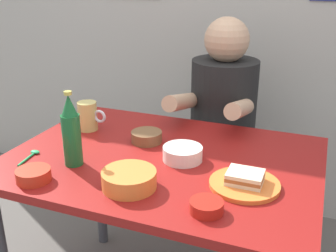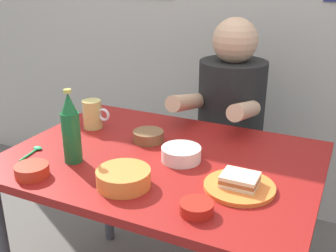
{
  "view_description": "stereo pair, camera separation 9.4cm",
  "coord_description": "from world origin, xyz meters",
  "px_view_note": "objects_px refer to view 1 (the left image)",
  "views": [
    {
      "loc": [
        0.5,
        -1.22,
        1.37
      ],
      "look_at": [
        0.0,
        0.05,
        0.84
      ],
      "focal_mm": 43.31,
      "sensor_mm": 36.0,
      "label": 1
    },
    {
      "loc": [
        0.59,
        -1.18,
        1.37
      ],
      "look_at": [
        0.0,
        0.05,
        0.84
      ],
      "focal_mm": 43.31,
      "sensor_mm": 36.0,
      "label": 2
    }
  ],
  "objects_px": {
    "person_seated": "(223,102)",
    "plate_orange": "(244,184)",
    "stool": "(220,177)",
    "beer_bottle": "(71,132)",
    "sandwich": "(245,177)",
    "sauce_bowl_chili": "(33,174)",
    "dining_table": "(163,179)",
    "beer_mug": "(88,116)"
  },
  "relations": [
    {
      "from": "person_seated",
      "to": "plate_orange",
      "type": "relative_size",
      "value": 3.27
    },
    {
      "from": "stool",
      "to": "plate_orange",
      "type": "bearing_deg",
      "value": -70.92
    },
    {
      "from": "beer_bottle",
      "to": "stool",
      "type": "bearing_deg",
      "value": 67.74
    },
    {
      "from": "stool",
      "to": "beer_bottle",
      "type": "relative_size",
      "value": 1.72
    },
    {
      "from": "plate_orange",
      "to": "sandwich",
      "type": "relative_size",
      "value": 2.0
    },
    {
      "from": "sauce_bowl_chili",
      "to": "person_seated",
      "type": "bearing_deg",
      "value": 67.95
    },
    {
      "from": "person_seated",
      "to": "beer_bottle",
      "type": "relative_size",
      "value": 2.75
    },
    {
      "from": "plate_orange",
      "to": "dining_table",
      "type": "bearing_deg",
      "value": 161.84
    },
    {
      "from": "sandwich",
      "to": "beer_mug",
      "type": "distance_m",
      "value": 0.74
    },
    {
      "from": "dining_table",
      "to": "stool",
      "type": "relative_size",
      "value": 2.44
    },
    {
      "from": "stool",
      "to": "beer_bottle",
      "type": "bearing_deg",
      "value": -112.26
    },
    {
      "from": "beer_bottle",
      "to": "sauce_bowl_chili",
      "type": "xyz_separation_m",
      "value": [
        -0.05,
        -0.15,
        -0.1
      ]
    },
    {
      "from": "stool",
      "to": "person_seated",
      "type": "distance_m",
      "value": 0.42
    },
    {
      "from": "sandwich",
      "to": "beer_bottle",
      "type": "relative_size",
      "value": 0.42
    },
    {
      "from": "dining_table",
      "to": "beer_bottle",
      "type": "relative_size",
      "value": 4.2
    },
    {
      "from": "sandwich",
      "to": "person_seated",
      "type": "bearing_deg",
      "value": 109.36
    },
    {
      "from": "person_seated",
      "to": "sandwich",
      "type": "xyz_separation_m",
      "value": [
        0.25,
        -0.72,
        0.01
      ]
    },
    {
      "from": "plate_orange",
      "to": "sauce_bowl_chili",
      "type": "height_order",
      "value": "sauce_bowl_chili"
    },
    {
      "from": "person_seated",
      "to": "beer_bottle",
      "type": "xyz_separation_m",
      "value": [
        -0.33,
        -0.79,
        0.09
      ]
    },
    {
      "from": "person_seated",
      "to": "beer_mug",
      "type": "distance_m",
      "value": 0.67
    },
    {
      "from": "beer_mug",
      "to": "beer_bottle",
      "type": "distance_m",
      "value": 0.33
    },
    {
      "from": "sauce_bowl_chili",
      "to": "stool",
      "type": "bearing_deg",
      "value": 68.19
    },
    {
      "from": "stool",
      "to": "person_seated",
      "type": "bearing_deg",
      "value": -90.0
    },
    {
      "from": "stool",
      "to": "sandwich",
      "type": "height_order",
      "value": "sandwich"
    },
    {
      "from": "beer_mug",
      "to": "beer_bottle",
      "type": "height_order",
      "value": "beer_bottle"
    },
    {
      "from": "plate_orange",
      "to": "beer_mug",
      "type": "height_order",
      "value": "beer_mug"
    },
    {
      "from": "person_seated",
      "to": "beer_mug",
      "type": "relative_size",
      "value": 5.71
    },
    {
      "from": "plate_orange",
      "to": "sandwich",
      "type": "xyz_separation_m",
      "value": [
        0.0,
        0.0,
        0.02
      ]
    },
    {
      "from": "sandwich",
      "to": "sauce_bowl_chili",
      "type": "distance_m",
      "value": 0.67
    },
    {
      "from": "beer_bottle",
      "to": "plate_orange",
      "type": "bearing_deg",
      "value": 6.25
    },
    {
      "from": "sandwich",
      "to": "stool",
      "type": "bearing_deg",
      "value": 109.08
    },
    {
      "from": "person_seated",
      "to": "sauce_bowl_chili",
      "type": "bearing_deg",
      "value": -112.05
    },
    {
      "from": "stool",
      "to": "beer_bottle",
      "type": "xyz_separation_m",
      "value": [
        -0.33,
        -0.8,
        0.51
      ]
    },
    {
      "from": "stool",
      "to": "plate_orange",
      "type": "distance_m",
      "value": 0.87
    },
    {
      "from": "dining_table",
      "to": "person_seated",
      "type": "height_order",
      "value": "person_seated"
    },
    {
      "from": "plate_orange",
      "to": "beer_bottle",
      "type": "height_order",
      "value": "beer_bottle"
    },
    {
      "from": "person_seated",
      "to": "sandwich",
      "type": "height_order",
      "value": "person_seated"
    },
    {
      "from": "beer_mug",
      "to": "sauce_bowl_chili",
      "type": "height_order",
      "value": "beer_mug"
    },
    {
      "from": "plate_orange",
      "to": "stool",
      "type": "bearing_deg",
      "value": 109.08
    },
    {
      "from": "beer_bottle",
      "to": "dining_table",
      "type": "bearing_deg",
      "value": 32.39
    },
    {
      "from": "sauce_bowl_chili",
      "to": "plate_orange",
      "type": "bearing_deg",
      "value": 18.49
    },
    {
      "from": "plate_orange",
      "to": "sauce_bowl_chili",
      "type": "xyz_separation_m",
      "value": [
        -0.63,
        -0.21,
        0.02
      ]
    }
  ]
}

